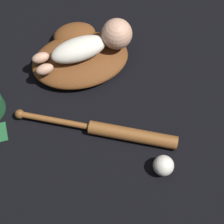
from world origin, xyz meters
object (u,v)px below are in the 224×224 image
(baseball_glove, at_px, (79,56))
(baseball_bat, at_px, (117,132))
(baby_figure, at_px, (95,43))
(baseball, at_px, (163,166))

(baseball_glove, xyz_separation_m, baseball_bat, (0.05, -0.34, -0.01))
(baby_figure, height_order, baseball_bat, baby_figure)
(baseball_bat, bearing_deg, baby_figure, 88.07)
(baseball_bat, height_order, baseball, baseball)
(baseball_bat, bearing_deg, baseball, -54.88)
(baby_figure, bearing_deg, baseball_bat, -91.93)
(baby_figure, relative_size, baseball_bat, 0.71)
(baby_figure, relative_size, baseball, 5.33)
(baseball_glove, xyz_separation_m, baseball, (0.17, -0.51, 0.00))
(baseball_bat, xyz_separation_m, baseball, (0.12, -0.17, 0.01))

